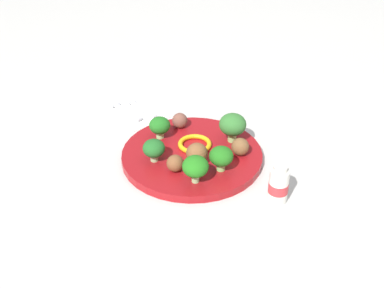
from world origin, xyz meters
TOP-DOWN VIEW (x-y plane):
  - ground_plane at (0.00, 0.00)m, footprint 4.00×4.00m
  - plate at (0.00, 0.00)m, footprint 0.28×0.28m
  - broccoli_floret_center at (0.03, 0.07)m, footprint 0.04×0.04m
  - broccoli_floret_mid_right at (0.09, 0.01)m, footprint 0.04×0.04m
  - broccoli_floret_back_right at (-0.02, -0.09)m, footprint 0.06×0.06m
  - broccoli_floret_mid_left at (-0.07, 0.06)m, footprint 0.05×0.05m
  - broccoli_floret_front_right at (-0.08, 0.00)m, footprint 0.05×0.05m
  - meatball_mid_right at (-0.02, 0.06)m, footprint 0.03×0.03m
  - meatball_back_right at (-0.03, 0.02)m, footprint 0.04×0.04m
  - meatball_mid_left at (-0.07, -0.07)m, footprint 0.04×0.04m
  - meatball_far_rim at (0.09, -0.05)m, footprint 0.03×0.03m
  - pepper_ring_front_left at (0.01, -0.02)m, footprint 0.10×0.10m
  - napkin at (0.24, -0.03)m, footprint 0.18×0.13m
  - fork at (0.25, -0.01)m, footprint 0.12×0.02m
  - knife at (0.25, -0.05)m, footprint 0.15×0.02m
  - yogurt_bottle at (-0.20, -0.02)m, footprint 0.04×0.04m

SIDE VIEW (x-z plane):
  - ground_plane at x=0.00m, z-range 0.00..0.00m
  - napkin at x=0.24m, z-range 0.00..0.01m
  - knife at x=0.25m, z-range 0.00..0.01m
  - fork at x=0.25m, z-range 0.00..0.01m
  - plate at x=0.00m, z-range 0.00..0.02m
  - pepper_ring_front_left at x=0.01m, z-range 0.02..0.03m
  - meatball_far_rim at x=0.09m, z-range 0.02..0.05m
  - meatball_mid_right at x=-0.02m, z-range 0.02..0.05m
  - meatball_mid_left at x=-0.07m, z-range 0.02..0.05m
  - yogurt_bottle at x=-0.20m, z-range 0.00..0.07m
  - meatball_back_right at x=-0.03m, z-range 0.02..0.06m
  - broccoli_floret_center at x=0.03m, z-range 0.02..0.07m
  - broccoli_floret_mid_right at x=0.09m, z-range 0.02..0.07m
  - broccoli_floret_front_right at x=-0.08m, z-range 0.02..0.07m
  - broccoli_floret_mid_left at x=-0.07m, z-range 0.02..0.08m
  - broccoli_floret_back_right at x=-0.02m, z-range 0.02..0.08m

